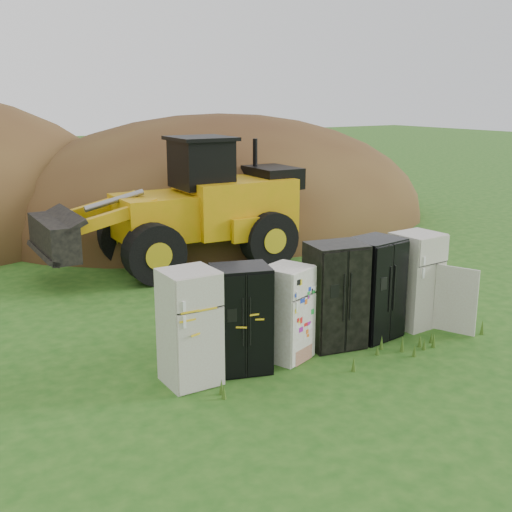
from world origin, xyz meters
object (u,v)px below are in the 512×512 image
at_px(fridge_black_right, 373,288).
at_px(fridge_open_door, 415,280).
at_px(fridge_sticker, 287,313).
at_px(wheel_loader, 172,204).
at_px(fridge_leftmost, 190,327).
at_px(fridge_black_side, 241,319).
at_px(fridge_dark_mid, 335,295).

xyz_separation_m(fridge_black_right, fridge_open_door, (1.09, 0.02, -0.02)).
bearing_deg(fridge_sticker, fridge_black_right, -21.24).
xyz_separation_m(fridge_open_door, wheel_loader, (-2.14, 6.32, 0.75)).
bearing_deg(fridge_open_door, fridge_leftmost, 176.40).
xyz_separation_m(fridge_sticker, fridge_black_right, (1.92, -0.01, 0.12)).
height_order(fridge_leftmost, fridge_sticker, fridge_leftmost).
xyz_separation_m(fridge_leftmost, fridge_sticker, (1.79, -0.03, -0.10)).
bearing_deg(fridge_open_door, fridge_sticker, 176.77).
xyz_separation_m(fridge_sticker, fridge_open_door, (3.01, 0.00, 0.11)).
distance_m(fridge_black_side, fridge_dark_mid, 1.95).
xyz_separation_m(fridge_black_side, fridge_open_door, (3.90, -0.00, 0.04)).
height_order(fridge_black_side, wheel_loader, wheel_loader).
bearing_deg(fridge_black_right, fridge_black_side, 171.94).
bearing_deg(wheel_loader, fridge_open_door, -69.09).
bearing_deg(fridge_open_door, fridge_black_side, 176.61).
bearing_deg(fridge_dark_mid, fridge_black_right, 8.88).
xyz_separation_m(fridge_black_side, wheel_loader, (1.76, 6.32, 0.79)).
distance_m(fridge_leftmost, fridge_open_door, 4.80).
relative_size(fridge_black_side, fridge_open_door, 0.95).
xyz_separation_m(fridge_leftmost, fridge_open_door, (4.80, -0.02, 0.01)).
relative_size(fridge_leftmost, fridge_black_side, 1.04).
distance_m(fridge_black_side, fridge_black_right, 2.81).
relative_size(fridge_sticker, wheel_loader, 0.24).
distance_m(fridge_sticker, fridge_black_right, 1.93).
bearing_deg(wheel_loader, fridge_black_side, -103.35).
distance_m(fridge_black_side, fridge_open_door, 3.90).
distance_m(fridge_sticker, fridge_dark_mid, 1.06).
bearing_deg(fridge_leftmost, fridge_black_side, -0.51).
relative_size(fridge_black_side, wheel_loader, 0.25).
relative_size(fridge_dark_mid, fridge_black_right, 1.00).
distance_m(fridge_leftmost, wheel_loader, 6.88).
distance_m(fridge_sticker, wheel_loader, 6.45).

